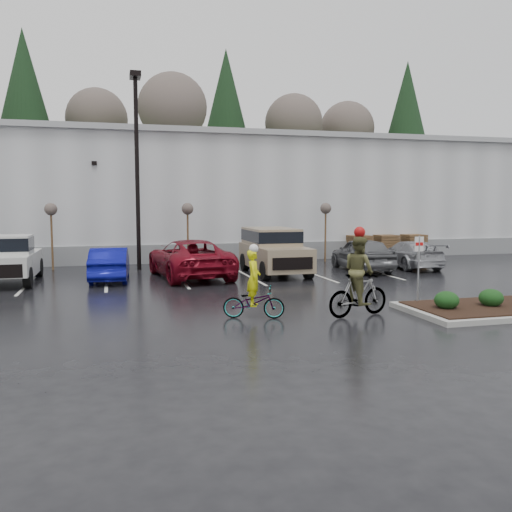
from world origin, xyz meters
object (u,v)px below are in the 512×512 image
object	(u,v)px
pallet_stack_a	(359,247)
car_far_silver	(410,254)
cyclist_hivis	(254,295)
sapling_mid	(188,212)
sapling_west	(51,213)
car_red	(190,258)
pallet_stack_c	(413,246)
sapling_east	(326,212)
pallet_stack_b	(386,246)
suv_tan	(275,251)
car_grey	(362,254)
pickup_white	(10,258)
cyclist_olive	(359,284)
fire_lane_sign	(419,262)
lamppost	(137,150)
car_blue	(110,264)

from	to	relation	value
pallet_stack_a	car_far_silver	world-z (taller)	pallet_stack_a
cyclist_hivis	sapling_mid	bearing A→B (deg)	18.69
sapling_west	sapling_mid	xyz separation A→B (m)	(6.50, 0.00, 0.00)
cyclist_hivis	car_far_silver	bearing A→B (deg)	-29.55
pallet_stack_a	car_red	xyz separation A→B (m)	(-10.54, -5.32, 0.14)
sapling_west	pallet_stack_c	xyz separation A→B (m)	(20.00, 1.00, -2.05)
car_red	cyclist_hivis	bearing A→B (deg)	87.14
sapling_east	car_far_silver	xyz separation A→B (m)	(2.98, -3.69, -2.06)
pallet_stack_b	cyclist_hivis	size ratio (longest dim) A/B	0.65
sapling_mid	pallet_stack_a	world-z (taller)	sapling_mid
sapling_west	suv_tan	distance (m)	10.82
car_grey	cyclist_hivis	bearing A→B (deg)	53.97
sapling_east	pickup_white	bearing A→B (deg)	-165.68
sapling_mid	sapling_east	distance (m)	7.50
sapling_east	cyclist_hivis	distance (m)	15.19
pallet_stack_b	cyclist_olive	bearing A→B (deg)	-121.04
car_grey	cyclist_hivis	distance (m)	11.84
fire_lane_sign	pallet_stack_b	bearing A→B (deg)	65.12
lamppost	car_far_silver	bearing A→B (deg)	-11.72
pickup_white	cyclist_olive	bearing A→B (deg)	-42.21
sapling_mid	car_grey	world-z (taller)	sapling_mid
car_blue	suv_tan	size ratio (longest dim) A/B	0.82
car_blue	car_red	bearing A→B (deg)	-176.12
pallet_stack_b	suv_tan	distance (m)	9.90
pallet_stack_b	pickup_white	bearing A→B (deg)	-165.88
fire_lane_sign	cyclist_hivis	distance (m)	5.35
pickup_white	cyclist_olive	xyz separation A→B (m)	(10.67, -9.68, -0.07)
car_far_silver	sapling_east	bearing A→B (deg)	-45.73
suv_tan	sapling_west	bearing A→B (deg)	156.60
fire_lane_sign	cyclist_olive	bearing A→B (deg)	-162.00
pallet_stack_a	pallet_stack_c	bearing A→B (deg)	0.00
sapling_east	car_grey	world-z (taller)	sapling_east
car_far_silver	cyclist_olive	bearing A→B (deg)	58.03
suv_tan	car_far_silver	world-z (taller)	suv_tan
sapling_west	cyclist_olive	size ratio (longest dim) A/B	1.26
pickup_white	cyclist_hivis	bearing A→B (deg)	-49.78
pickup_white	fire_lane_sign	bearing A→B (deg)	-34.35
sapling_east	cyclist_hivis	xyz separation A→B (m)	(-7.49, -13.05, -2.08)
pallet_stack_a	car_red	world-z (taller)	car_red
sapling_mid	pallet_stack_b	world-z (taller)	sapling_mid
pickup_white	car_grey	xyz separation A→B (m)	(15.45, -0.17, -0.19)
lamppost	pallet_stack_b	bearing A→B (deg)	8.02
cyclist_olive	sapling_mid	bearing A→B (deg)	-1.28
sapling_mid	pallet_stack_a	bearing A→B (deg)	5.71
fire_lane_sign	car_grey	xyz separation A→B (m)	(2.41, 8.74, -0.62)
car_grey	car_far_silver	xyz separation A→B (m)	(2.77, 0.36, -0.12)
suv_tan	fire_lane_sign	bearing A→B (deg)	-76.89
sapling_west	car_far_silver	world-z (taller)	sapling_west
car_red	pallet_stack_c	bearing A→B (deg)	-165.67
cyclist_hivis	sapling_east	bearing A→B (deg)	-11.20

